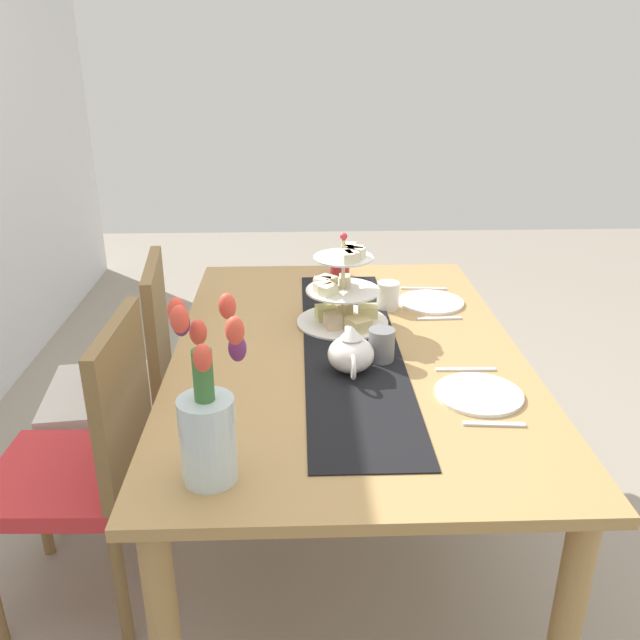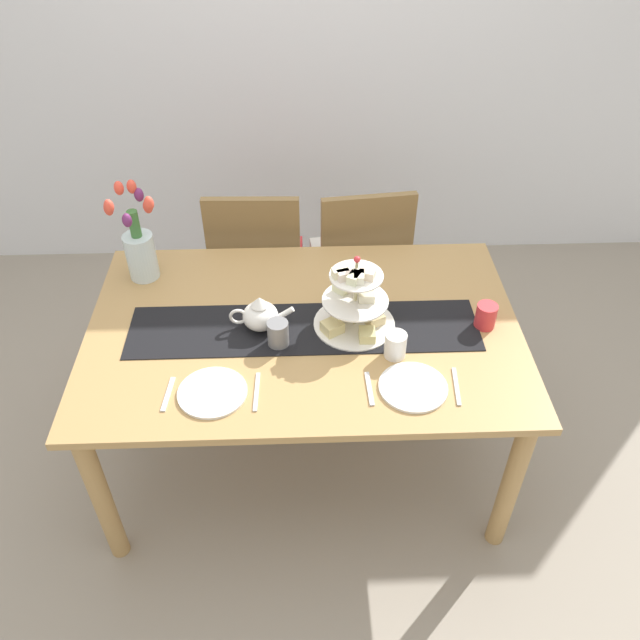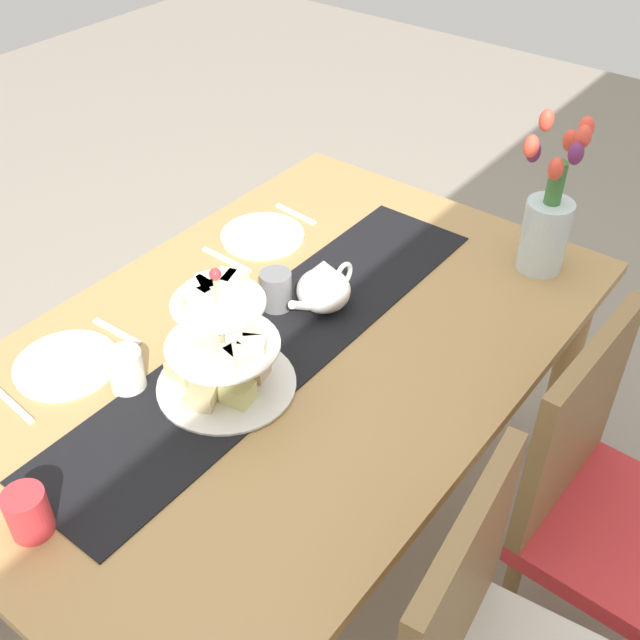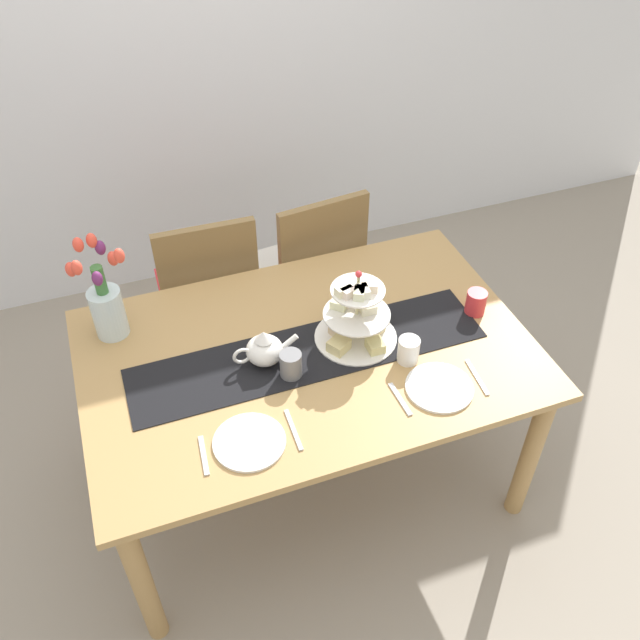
# 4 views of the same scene
# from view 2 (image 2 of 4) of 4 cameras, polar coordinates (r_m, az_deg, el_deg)

# --- Properties ---
(ground_plane) EXTENTS (8.00, 8.00, 0.00)m
(ground_plane) POSITION_cam_2_polar(r_m,az_deg,el_deg) (2.90, -1.20, -11.53)
(ground_plane) COLOR gray
(room_wall_rear) EXTENTS (6.00, 0.08, 2.60)m
(room_wall_rear) POSITION_cam_2_polar(r_m,az_deg,el_deg) (3.54, -2.11, 24.38)
(room_wall_rear) COLOR silver
(room_wall_rear) RESTS_ON ground_plane
(dining_table) EXTENTS (1.59, 1.04, 0.73)m
(dining_table) POSITION_cam_2_polar(r_m,az_deg,el_deg) (2.42, -1.41, -2.24)
(dining_table) COLOR tan
(dining_table) RESTS_ON ground_plane
(chair_left) EXTENTS (0.43, 0.43, 0.91)m
(chair_left) POSITION_cam_2_polar(r_m,az_deg,el_deg) (3.10, -5.58, 5.24)
(chair_left) COLOR olive
(chair_left) RESTS_ON ground_plane
(chair_right) EXTENTS (0.46, 0.46, 0.91)m
(chair_right) POSITION_cam_2_polar(r_m,az_deg,el_deg) (3.10, 3.63, 5.46)
(chair_right) COLOR olive
(chair_right) RESTS_ON ground_plane
(table_runner) EXTENTS (1.28, 0.29, 0.00)m
(table_runner) POSITION_cam_2_polar(r_m,az_deg,el_deg) (2.35, -1.44, -0.75)
(table_runner) COLOR black
(table_runner) RESTS_ON dining_table
(tiered_cake_stand) EXTENTS (0.30, 0.30, 0.30)m
(tiered_cake_stand) POSITION_cam_2_polar(r_m,az_deg,el_deg) (2.31, 3.08, 1.40)
(tiered_cake_stand) COLOR beige
(tiered_cake_stand) RESTS_ON table_runner
(teapot) EXTENTS (0.24, 0.13, 0.14)m
(teapot) POSITION_cam_2_polar(r_m,az_deg,el_deg) (2.33, -5.35, 0.45)
(teapot) COLOR white
(teapot) RESTS_ON table_runner
(tulip_vase) EXTENTS (0.20, 0.15, 0.41)m
(tulip_vase) POSITION_cam_2_polar(r_m,az_deg,el_deg) (2.62, -15.80, 6.37)
(tulip_vase) COLOR silver
(tulip_vase) RESTS_ON dining_table
(dinner_plate_left) EXTENTS (0.23, 0.23, 0.01)m
(dinner_plate_left) POSITION_cam_2_polar(r_m,az_deg,el_deg) (2.14, -9.55, -6.37)
(dinner_plate_left) COLOR white
(dinner_plate_left) RESTS_ON dining_table
(fork_left) EXTENTS (0.03, 0.15, 0.01)m
(fork_left) POSITION_cam_2_polar(r_m,az_deg,el_deg) (2.17, -13.36, -6.42)
(fork_left) COLOR silver
(fork_left) RESTS_ON dining_table
(knife_left) EXTENTS (0.02, 0.17, 0.01)m
(knife_left) POSITION_cam_2_polar(r_m,az_deg,el_deg) (2.13, -5.65, -6.36)
(knife_left) COLOR silver
(knife_left) RESTS_ON dining_table
(dinner_plate_right) EXTENTS (0.23, 0.23, 0.01)m
(dinner_plate_right) POSITION_cam_2_polar(r_m,az_deg,el_deg) (2.15, 8.28, -5.92)
(dinner_plate_right) COLOR white
(dinner_plate_right) RESTS_ON dining_table
(fork_right) EXTENTS (0.02, 0.15, 0.01)m
(fork_right) POSITION_cam_2_polar(r_m,az_deg,el_deg) (2.14, 4.42, -6.10)
(fork_right) COLOR silver
(fork_right) RESTS_ON dining_table
(knife_right) EXTENTS (0.03, 0.17, 0.01)m
(knife_right) POSITION_cam_2_polar(r_m,az_deg,el_deg) (2.18, 12.04, -5.78)
(knife_right) COLOR silver
(knife_right) RESTS_ON dining_table
(mug_grey) EXTENTS (0.08, 0.08, 0.09)m
(mug_grey) POSITION_cam_2_polar(r_m,az_deg,el_deg) (2.26, -3.75, -1.19)
(mug_grey) COLOR slate
(mug_grey) RESTS_ON table_runner
(mug_white_text) EXTENTS (0.08, 0.08, 0.09)m
(mug_white_text) POSITION_cam_2_polar(r_m,az_deg,el_deg) (2.23, 6.73, -2.23)
(mug_white_text) COLOR white
(mug_white_text) RESTS_ON dining_table
(mug_orange) EXTENTS (0.08, 0.08, 0.09)m
(mug_orange) POSITION_cam_2_polar(r_m,az_deg,el_deg) (2.41, 14.54, 0.36)
(mug_orange) COLOR red
(mug_orange) RESTS_ON dining_table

